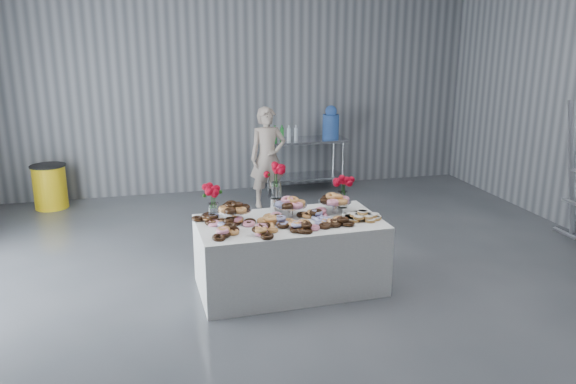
% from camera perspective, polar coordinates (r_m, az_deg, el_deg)
% --- Properties ---
extents(ground, '(9.00, 9.00, 0.00)m').
position_cam_1_polar(ground, '(5.79, 3.45, -11.15)').
color(ground, '#3D4045').
rests_on(ground, ground).
extents(room_walls, '(8.04, 9.04, 4.02)m').
position_cam_1_polar(room_walls, '(5.15, 0.69, 15.98)').
color(room_walls, gray).
rests_on(room_walls, ground).
extents(display_table, '(1.93, 1.05, 0.75)m').
position_cam_1_polar(display_table, '(5.95, 0.17, -6.38)').
color(display_table, white).
rests_on(display_table, ground).
extents(prep_table, '(1.50, 0.60, 0.90)m').
position_cam_1_polar(prep_table, '(9.57, 1.45, 3.74)').
color(prep_table, silver).
rests_on(prep_table, ground).
extents(donut_mounds, '(1.83, 0.85, 0.09)m').
position_cam_1_polar(donut_mounds, '(5.76, 0.30, -2.69)').
color(donut_mounds, '#DE9251').
rests_on(donut_mounds, display_table).
extents(cake_stand_left, '(0.36, 0.36, 0.17)m').
position_cam_1_polar(cake_stand_left, '(5.80, -5.47, -1.66)').
color(cake_stand_left, silver).
rests_on(cake_stand_left, display_table).
extents(cake_stand_mid, '(0.36, 0.36, 0.17)m').
position_cam_1_polar(cake_stand_mid, '(5.93, 0.24, -1.19)').
color(cake_stand_mid, silver).
rests_on(cake_stand_mid, display_table).
extents(cake_stand_right, '(0.36, 0.36, 0.17)m').
position_cam_1_polar(cake_stand_right, '(6.08, 4.77, -0.81)').
color(cake_stand_right, silver).
rests_on(cake_stand_right, display_table).
extents(danish_pile, '(0.48, 0.48, 0.11)m').
position_cam_1_polar(danish_pile, '(5.91, 7.58, -2.24)').
color(danish_pile, silver).
rests_on(danish_pile, display_table).
extents(bouquet_left, '(0.26, 0.26, 0.42)m').
position_cam_1_polar(bouquet_left, '(5.82, -7.63, -0.06)').
color(bouquet_left, white).
rests_on(bouquet_left, display_table).
extents(bouquet_right, '(0.26, 0.26, 0.42)m').
position_cam_1_polar(bouquet_right, '(6.23, 5.61, 1.06)').
color(bouquet_right, white).
rests_on(bouquet_right, display_table).
extents(bouquet_center, '(0.26, 0.26, 0.57)m').
position_cam_1_polar(bouquet_center, '(6.03, -1.20, 1.45)').
color(bouquet_center, silver).
rests_on(bouquet_center, display_table).
extents(water_jug, '(0.28, 0.28, 0.55)m').
position_cam_1_polar(water_jug, '(9.62, 4.37, 6.97)').
color(water_jug, '#4177DF').
rests_on(water_jug, prep_table).
extents(drink_bottles, '(0.54, 0.08, 0.27)m').
position_cam_1_polar(drink_bottles, '(9.32, -0.27, 6.01)').
color(drink_bottles, '#268C33').
rests_on(drink_bottles, prep_table).
extents(person, '(0.58, 0.40, 1.56)m').
position_cam_1_polar(person, '(8.67, -2.06, 3.52)').
color(person, '#CC8C93').
rests_on(person, ground).
extents(trash_barrel, '(0.53, 0.53, 0.68)m').
position_cam_1_polar(trash_barrel, '(9.42, -23.03, 0.52)').
color(trash_barrel, yellow).
rests_on(trash_barrel, ground).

